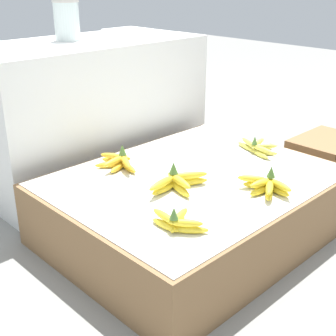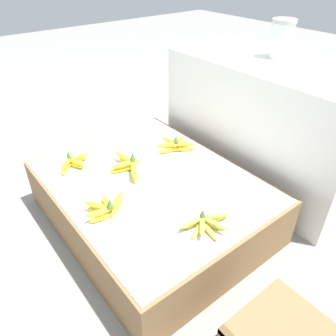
{
  "view_description": "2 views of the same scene",
  "coord_description": "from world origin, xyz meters",
  "px_view_note": "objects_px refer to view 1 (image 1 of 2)",
  "views": [
    {
      "loc": [
        -1.26,
        -1.14,
        1.02
      ],
      "look_at": [
        -0.03,
        0.11,
        0.28
      ],
      "focal_mm": 50.0,
      "sensor_mm": 36.0,
      "label": 1
    },
    {
      "loc": [
        1.06,
        -0.73,
        1.2
      ],
      "look_at": [
        0.13,
        0.0,
        0.4
      ],
      "focal_mm": 35.0,
      "sensor_mm": 36.0,
      "label": 2
    }
  ],
  "objects_px": {
    "foam_tray_white": "(128,31)",
    "banana_bunch_back_midleft": "(120,161)",
    "banana_bunch_front_midright": "(266,186)",
    "banana_bunch_middle_midleft": "(177,182)",
    "banana_bunch_middle_right": "(258,147)",
    "banana_bunch_front_left": "(177,222)",
    "glass_jar": "(67,19)",
    "wooden_crate": "(328,160)"
  },
  "relations": [
    {
      "from": "foam_tray_white",
      "to": "banana_bunch_back_midleft",
      "type": "bearing_deg",
      "value": -133.11
    },
    {
      "from": "banana_bunch_front_midright",
      "to": "banana_bunch_middle_midleft",
      "type": "distance_m",
      "value": 0.33
    },
    {
      "from": "banana_bunch_middle_right",
      "to": "banana_bunch_front_left",
      "type": "bearing_deg",
      "value": -163.05
    },
    {
      "from": "glass_jar",
      "to": "foam_tray_white",
      "type": "bearing_deg",
      "value": 5.67
    },
    {
      "from": "banana_bunch_front_left",
      "to": "banana_bunch_middle_midleft",
      "type": "relative_size",
      "value": 0.73
    },
    {
      "from": "wooden_crate",
      "to": "banana_bunch_middle_midleft",
      "type": "xyz_separation_m",
      "value": [
        -1.03,
        0.07,
        0.18
      ]
    },
    {
      "from": "banana_bunch_front_left",
      "to": "banana_bunch_front_midright",
      "type": "bearing_deg",
      "value": -6.04
    },
    {
      "from": "banana_bunch_back_midleft",
      "to": "foam_tray_white",
      "type": "xyz_separation_m",
      "value": [
        0.58,
        0.61,
        0.42
      ]
    },
    {
      "from": "banana_bunch_front_left",
      "to": "banana_bunch_back_midleft",
      "type": "relative_size",
      "value": 0.9
    },
    {
      "from": "banana_bunch_front_left",
      "to": "banana_bunch_middle_right",
      "type": "distance_m",
      "value": 0.77
    },
    {
      "from": "banana_bunch_front_left",
      "to": "foam_tray_white",
      "type": "bearing_deg",
      "value": 56.0
    },
    {
      "from": "banana_bunch_middle_midleft",
      "to": "foam_tray_white",
      "type": "bearing_deg",
      "value": 59.03
    },
    {
      "from": "glass_jar",
      "to": "banana_bunch_middle_right",
      "type": "bearing_deg",
      "value": -66.17
    },
    {
      "from": "banana_bunch_front_midright",
      "to": "foam_tray_white",
      "type": "xyz_separation_m",
      "value": [
        0.35,
        1.18,
        0.42
      ]
    },
    {
      "from": "banana_bunch_front_left",
      "to": "banana_bunch_middle_right",
      "type": "relative_size",
      "value": 0.83
    },
    {
      "from": "banana_bunch_middle_midleft",
      "to": "banana_bunch_middle_right",
      "type": "bearing_deg",
      "value": 2.26
    },
    {
      "from": "banana_bunch_front_left",
      "to": "banana_bunch_middle_midleft",
      "type": "bearing_deg",
      "value": 44.65
    },
    {
      "from": "banana_bunch_middle_right",
      "to": "banana_bunch_back_midleft",
      "type": "relative_size",
      "value": 1.09
    },
    {
      "from": "foam_tray_white",
      "to": "banana_bunch_front_midright",
      "type": "bearing_deg",
      "value": -106.41
    },
    {
      "from": "wooden_crate",
      "to": "banana_bunch_front_midright",
      "type": "distance_m",
      "value": 0.86
    },
    {
      "from": "banana_bunch_front_midright",
      "to": "glass_jar",
      "type": "bearing_deg",
      "value": 93.13
    },
    {
      "from": "wooden_crate",
      "to": "banana_bunch_front_midright",
      "type": "relative_size",
      "value": 1.72
    },
    {
      "from": "banana_bunch_middle_midleft",
      "to": "foam_tray_white",
      "type": "relative_size",
      "value": 1.25
    },
    {
      "from": "banana_bunch_front_midright",
      "to": "glass_jar",
      "type": "distance_m",
      "value": 1.25
    },
    {
      "from": "wooden_crate",
      "to": "banana_bunch_front_left",
      "type": "relative_size",
      "value": 1.9
    },
    {
      "from": "wooden_crate",
      "to": "foam_tray_white",
      "type": "height_order",
      "value": "foam_tray_white"
    },
    {
      "from": "banana_bunch_front_left",
      "to": "banana_bunch_middle_right",
      "type": "xyz_separation_m",
      "value": [
        0.74,
        0.23,
        -0.01
      ]
    },
    {
      "from": "banana_bunch_front_midright",
      "to": "banana_bunch_middle_midleft",
      "type": "xyz_separation_m",
      "value": [
        -0.21,
        0.25,
        0.0
      ]
    },
    {
      "from": "wooden_crate",
      "to": "banana_bunch_middle_right",
      "type": "relative_size",
      "value": 1.58
    },
    {
      "from": "wooden_crate",
      "to": "banana_bunch_back_midleft",
      "type": "distance_m",
      "value": 1.14
    },
    {
      "from": "banana_bunch_front_left",
      "to": "glass_jar",
      "type": "height_order",
      "value": "glass_jar"
    },
    {
      "from": "banana_bunch_middle_right",
      "to": "banana_bunch_back_midleft",
      "type": "height_order",
      "value": "banana_bunch_back_midleft"
    },
    {
      "from": "banana_bunch_front_left",
      "to": "banana_bunch_middle_midleft",
      "type": "height_order",
      "value": "banana_bunch_middle_midleft"
    },
    {
      "from": "wooden_crate",
      "to": "banana_bunch_front_left",
      "type": "height_order",
      "value": "banana_bunch_front_left"
    },
    {
      "from": "banana_bunch_back_midleft",
      "to": "foam_tray_white",
      "type": "height_order",
      "value": "foam_tray_white"
    },
    {
      "from": "banana_bunch_front_midright",
      "to": "banana_bunch_middle_right",
      "type": "distance_m",
      "value": 0.42
    },
    {
      "from": "banana_bunch_front_midright",
      "to": "banana_bunch_middle_midleft",
      "type": "bearing_deg",
      "value": 130.34
    },
    {
      "from": "banana_bunch_middle_midleft",
      "to": "foam_tray_white",
      "type": "xyz_separation_m",
      "value": [
        0.56,
        0.93,
        0.42
      ]
    },
    {
      "from": "banana_bunch_middle_midleft",
      "to": "foam_tray_white",
      "type": "distance_m",
      "value": 1.16
    },
    {
      "from": "banana_bunch_middle_right",
      "to": "banana_bunch_front_midright",
      "type": "bearing_deg",
      "value": -140.0
    },
    {
      "from": "banana_bunch_middle_midleft",
      "to": "banana_bunch_back_midleft",
      "type": "bearing_deg",
      "value": 92.96
    },
    {
      "from": "wooden_crate",
      "to": "banana_bunch_middle_right",
      "type": "xyz_separation_m",
      "value": [
        -0.5,
        0.09,
        0.17
      ]
    }
  ]
}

